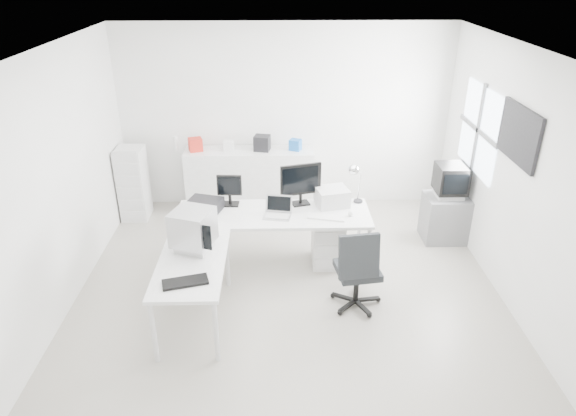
{
  "coord_description": "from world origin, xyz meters",
  "views": [
    {
      "loc": [
        -0.12,
        -5.11,
        3.62
      ],
      "look_at": [
        0.0,
        0.2,
        1.0
      ],
      "focal_mm": 32.0,
      "sensor_mm": 36.0,
      "label": 1
    }
  ],
  "objects_px": {
    "inkjet_printer": "(205,205)",
    "crt_tv": "(451,181)",
    "office_chair": "(358,266)",
    "filing_cabinet": "(133,184)",
    "drawer_pedestal": "(328,242)",
    "main_desk": "(274,239)",
    "sideboard": "(250,180)",
    "lcd_monitor_small": "(230,191)",
    "crt_monitor": "(193,232)",
    "side_desk": "(194,291)",
    "laser_printer": "(332,197)",
    "lcd_monitor_large": "(301,184)",
    "tv_cabinet": "(445,218)",
    "laptop": "(277,209)"
  },
  "relations": [
    {
      "from": "inkjet_printer",
      "to": "crt_tv",
      "type": "bearing_deg",
      "value": 25.64
    },
    {
      "from": "office_chair",
      "to": "filing_cabinet",
      "type": "bearing_deg",
      "value": 134.57
    },
    {
      "from": "drawer_pedestal",
      "to": "inkjet_printer",
      "type": "height_order",
      "value": "inkjet_printer"
    },
    {
      "from": "main_desk",
      "to": "crt_tv",
      "type": "relative_size",
      "value": 4.8
    },
    {
      "from": "main_desk",
      "to": "sideboard",
      "type": "relative_size",
      "value": 1.23
    },
    {
      "from": "lcd_monitor_small",
      "to": "crt_monitor",
      "type": "height_order",
      "value": "crt_monitor"
    },
    {
      "from": "lcd_monitor_small",
      "to": "crt_tv",
      "type": "height_order",
      "value": "lcd_monitor_small"
    },
    {
      "from": "sideboard",
      "to": "side_desk",
      "type": "bearing_deg",
      "value": -99.85
    },
    {
      "from": "drawer_pedestal",
      "to": "crt_monitor",
      "type": "relative_size",
      "value": 1.46
    },
    {
      "from": "laser_printer",
      "to": "main_desk",
      "type": "bearing_deg",
      "value": -176.85
    },
    {
      "from": "lcd_monitor_small",
      "to": "filing_cabinet",
      "type": "distance_m",
      "value": 1.99
    },
    {
      "from": "office_chair",
      "to": "main_desk",
      "type": "bearing_deg",
      "value": 128.73
    },
    {
      "from": "lcd_monitor_large",
      "to": "office_chair",
      "type": "relative_size",
      "value": 0.54
    },
    {
      "from": "crt_tv",
      "to": "sideboard",
      "type": "bearing_deg",
      "value": 159.45
    },
    {
      "from": "sideboard",
      "to": "lcd_monitor_large",
      "type": "bearing_deg",
      "value": -63.13
    },
    {
      "from": "drawer_pedestal",
      "to": "crt_tv",
      "type": "relative_size",
      "value": 1.2
    },
    {
      "from": "side_desk",
      "to": "lcd_monitor_large",
      "type": "xyz_separation_m",
      "value": [
        1.2,
        1.35,
        0.65
      ]
    },
    {
      "from": "crt_tv",
      "to": "lcd_monitor_large",
      "type": "bearing_deg",
      "value": -169.4
    },
    {
      "from": "main_desk",
      "to": "crt_tv",
      "type": "distance_m",
      "value": 2.53
    },
    {
      "from": "main_desk",
      "to": "inkjet_printer",
      "type": "relative_size",
      "value": 5.97
    },
    {
      "from": "crt_monitor",
      "to": "main_desk",
      "type": "bearing_deg",
      "value": 64.53
    },
    {
      "from": "office_chair",
      "to": "filing_cabinet",
      "type": "relative_size",
      "value": 0.94
    },
    {
      "from": "office_chair",
      "to": "sideboard",
      "type": "height_order",
      "value": "office_chair"
    },
    {
      "from": "office_chair",
      "to": "crt_monitor",
      "type": "bearing_deg",
      "value": 170.85
    },
    {
      "from": "tv_cabinet",
      "to": "sideboard",
      "type": "height_order",
      "value": "sideboard"
    },
    {
      "from": "side_desk",
      "to": "crt_tv",
      "type": "xyz_separation_m",
      "value": [
        3.25,
        1.73,
        0.51
      ]
    },
    {
      "from": "lcd_monitor_small",
      "to": "crt_tv",
      "type": "xyz_separation_m",
      "value": [
        2.95,
        0.38,
        -0.06
      ]
    },
    {
      "from": "inkjet_printer",
      "to": "office_chair",
      "type": "distance_m",
      "value": 2.06
    },
    {
      "from": "laptop",
      "to": "tv_cabinet",
      "type": "relative_size",
      "value": 0.48
    },
    {
      "from": "side_desk",
      "to": "drawer_pedestal",
      "type": "xyz_separation_m",
      "value": [
        1.55,
        1.15,
        -0.08
      ]
    },
    {
      "from": "laptop",
      "to": "laser_printer",
      "type": "distance_m",
      "value": 0.77
    },
    {
      "from": "inkjet_printer",
      "to": "sideboard",
      "type": "distance_m",
      "value": 1.67
    },
    {
      "from": "tv_cabinet",
      "to": "sideboard",
      "type": "relative_size",
      "value": 0.34
    },
    {
      "from": "drawer_pedestal",
      "to": "side_desk",
      "type": "bearing_deg",
      "value": -143.43
    },
    {
      "from": "filing_cabinet",
      "to": "tv_cabinet",
      "type": "bearing_deg",
      "value": -9.94
    },
    {
      "from": "lcd_monitor_large",
      "to": "lcd_monitor_small",
      "type": "bearing_deg",
      "value": 164.33
    },
    {
      "from": "inkjet_printer",
      "to": "lcd_monitor_small",
      "type": "xyz_separation_m",
      "value": [
        0.3,
        0.15,
        0.12
      ]
    },
    {
      "from": "drawer_pedestal",
      "to": "lcd_monitor_large",
      "type": "relative_size",
      "value": 1.09
    },
    {
      "from": "laptop",
      "to": "office_chair",
      "type": "bearing_deg",
      "value": -30.2
    },
    {
      "from": "main_desk",
      "to": "drawer_pedestal",
      "type": "bearing_deg",
      "value": 4.09
    },
    {
      "from": "lcd_monitor_large",
      "to": "sideboard",
      "type": "relative_size",
      "value": 0.28
    },
    {
      "from": "main_desk",
      "to": "office_chair",
      "type": "distance_m",
      "value": 1.29
    },
    {
      "from": "main_desk",
      "to": "lcd_monitor_large",
      "type": "relative_size",
      "value": 4.34
    },
    {
      "from": "laser_printer",
      "to": "filing_cabinet",
      "type": "xyz_separation_m",
      "value": [
        -2.85,
        1.2,
        -0.31
      ]
    },
    {
      "from": "drawer_pedestal",
      "to": "main_desk",
      "type": "bearing_deg",
      "value": -175.91
    },
    {
      "from": "crt_monitor",
      "to": "filing_cabinet",
      "type": "xyz_separation_m",
      "value": [
        -1.25,
        2.27,
        -0.41
      ]
    },
    {
      "from": "laptop",
      "to": "crt_tv",
      "type": "relative_size",
      "value": 0.63
    },
    {
      "from": "inkjet_printer",
      "to": "crt_monitor",
      "type": "xyz_separation_m",
      "value": [
        0.0,
        -0.95,
        0.13
      ]
    },
    {
      "from": "lcd_monitor_large",
      "to": "sideboard",
      "type": "height_order",
      "value": "lcd_monitor_large"
    },
    {
      "from": "office_chair",
      "to": "filing_cabinet",
      "type": "xyz_separation_m",
      "value": [
        -3.04,
        2.29,
        0.03
      ]
    }
  ]
}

